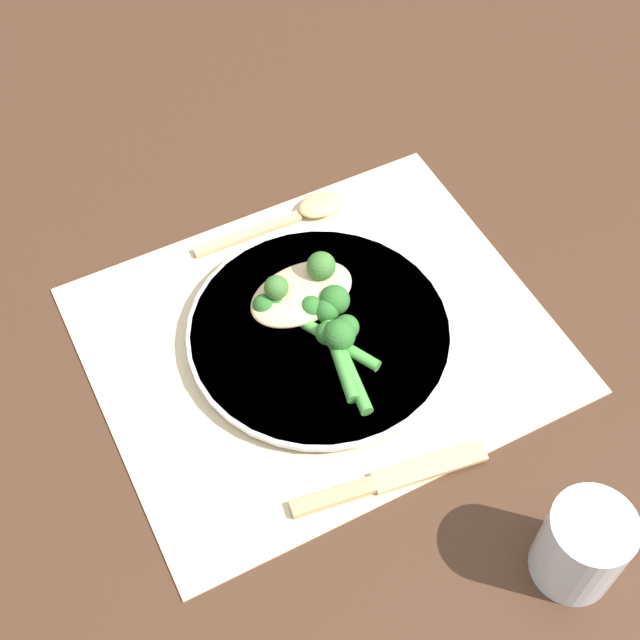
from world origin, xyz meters
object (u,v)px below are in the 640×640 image
broccoli_stalk_front (289,312)px  broccoli_stalk_right (330,316)px  plate (320,333)px  spoon (303,211)px  broccoli_stalk_left (341,340)px  knife (387,480)px  water_glass (582,546)px  chicken_fillet (304,293)px

broccoli_stalk_front → broccoli_stalk_right: 0.04m
plate → broccoli_stalk_front: broccoli_stalk_front is taller
broccoli_stalk_front → broccoli_stalk_right: size_ratio=1.09×
broccoli_stalk_front → spoon: (-0.08, -0.13, -0.02)m
broccoli_stalk_left → spoon: size_ratio=0.60×
knife → broccoli_stalk_front: bearing=-170.9°
broccoli_stalk_front → water_glass: 0.34m
broccoli_stalk_right → water_glass: size_ratio=1.36×
plate → broccoli_stalk_right: size_ratio=2.15×
spoon → broccoli_stalk_right: bearing=-16.1°
broccoli_stalk_left → knife: (0.03, 0.13, -0.02)m
broccoli_stalk_left → spoon: 0.19m
chicken_fillet → knife: (0.02, 0.20, -0.02)m
broccoli_stalk_right → plate: bearing=-159.4°
broccoli_stalk_front → broccoli_stalk_left: broccoli_stalk_left is taller
knife → spoon: spoon is taller
plate → broccoli_stalk_right: (-0.01, -0.00, 0.02)m
broccoli_stalk_front → chicken_fillet: bearing=4.8°
plate → broccoli_stalk_left: bearing=106.0°
chicken_fillet → plate: bearing=86.6°
plate → knife: 0.16m
chicken_fillet → broccoli_stalk_left: (-0.01, 0.07, 0.00)m
broccoli_stalk_right → knife: bearing=-88.3°
broccoli_stalk_front → broccoli_stalk_right: (-0.03, 0.02, 0.00)m
broccoli_stalk_left → knife: 0.14m
plate → chicken_fillet: chicken_fillet is taller
broccoli_stalk_left → water_glass: water_glass is taller
broccoli_stalk_left → knife: broccoli_stalk_left is taller
broccoli_stalk_right → broccoli_stalk_left: size_ratio=1.18×
broccoli_stalk_right → water_glass: 0.31m
knife → spoon: (-0.07, -0.31, 0.00)m
broccoli_stalk_left → chicken_fillet: bearing=102.8°
plate → spoon: plate is taller
broccoli_stalk_left → water_glass: 0.28m
plate → spoon: bearing=-110.8°
broccoli_stalk_front → broccoli_stalk_right: broccoli_stalk_right is taller
plate → spoon: size_ratio=1.52×
chicken_fillet → spoon: size_ratio=0.67×
chicken_fillet → broccoli_stalk_right: (-0.01, 0.04, 0.00)m
plate → broccoli_stalk_front: size_ratio=1.98×
broccoli_stalk_left → water_glass: bearing=-66.9°
chicken_fillet → broccoli_stalk_right: size_ratio=0.95×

